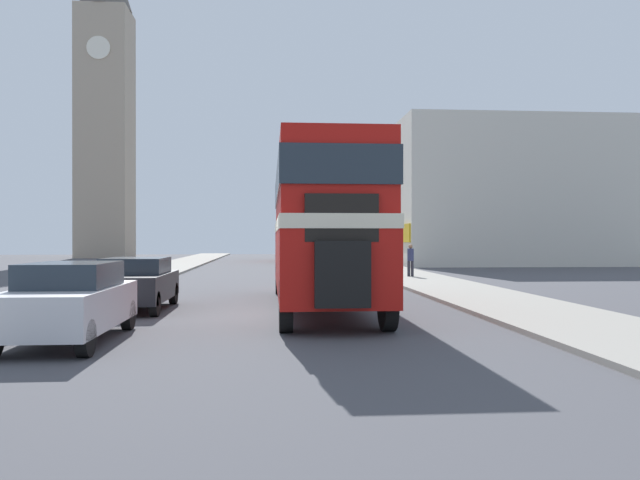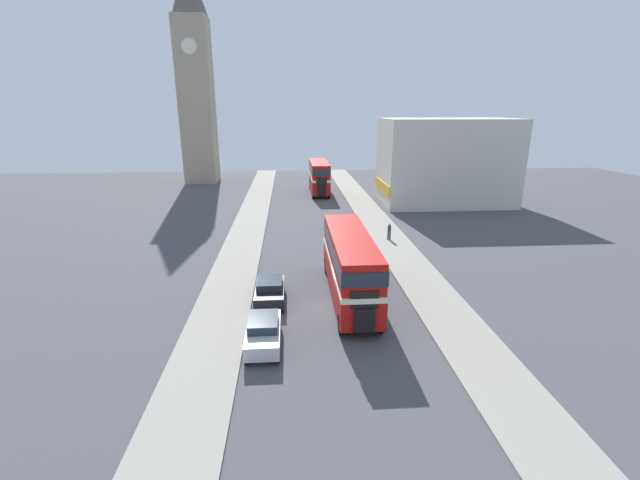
{
  "view_description": "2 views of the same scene",
  "coord_description": "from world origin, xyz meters",
  "px_view_note": "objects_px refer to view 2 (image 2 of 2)",
  "views": [
    {
      "loc": [
        -0.14,
        -16.03,
        1.98
      ],
      "look_at": [
        1.26,
        1.62,
        1.92
      ],
      "focal_mm": 35.0,
      "sensor_mm": 36.0,
      "label": 1
    },
    {
      "loc": [
        -2.46,
        -23.61,
        11.85
      ],
      "look_at": [
        0.0,
        10.64,
        1.15
      ],
      "focal_mm": 24.0,
      "sensor_mm": 36.0,
      "label": 2
    }
  ],
  "objects_px": {
    "bus_distant": "(319,175)",
    "car_parked_near": "(264,332)",
    "double_decker_bus": "(350,261)",
    "pedestrian_walking": "(389,230)",
    "car_parked_mid": "(270,290)",
    "church_tower": "(195,73)"
  },
  "relations": [
    {
      "from": "bus_distant",
      "to": "car_parked_mid",
      "type": "relative_size",
      "value": 2.5
    },
    {
      "from": "car_parked_near",
      "to": "pedestrian_walking",
      "type": "relative_size",
      "value": 2.58
    },
    {
      "from": "double_decker_bus",
      "to": "bus_distant",
      "type": "distance_m",
      "value": 35.5
    },
    {
      "from": "church_tower",
      "to": "pedestrian_walking",
      "type": "bearing_deg",
      "value": -56.0
    },
    {
      "from": "car_parked_mid",
      "to": "church_tower",
      "type": "relative_size",
      "value": 0.12
    },
    {
      "from": "car_parked_mid",
      "to": "car_parked_near",
      "type": "bearing_deg",
      "value": -91.2
    },
    {
      "from": "car_parked_mid",
      "to": "church_tower",
      "type": "xyz_separation_m",
      "value": [
        -12.89,
        46.84,
        16.13
      ]
    },
    {
      "from": "double_decker_bus",
      "to": "car_parked_near",
      "type": "bearing_deg",
      "value": -133.86
    },
    {
      "from": "bus_distant",
      "to": "car_parked_near",
      "type": "height_order",
      "value": "bus_distant"
    },
    {
      "from": "bus_distant",
      "to": "car_parked_mid",
      "type": "distance_m",
      "value": 36.13
    },
    {
      "from": "pedestrian_walking",
      "to": "church_tower",
      "type": "relative_size",
      "value": 0.05
    },
    {
      "from": "double_decker_bus",
      "to": "car_parked_mid",
      "type": "bearing_deg",
      "value": -178.41
    },
    {
      "from": "double_decker_bus",
      "to": "bus_distant",
      "type": "bearing_deg",
      "value": 89.18
    },
    {
      "from": "bus_distant",
      "to": "car_parked_mid",
      "type": "xyz_separation_m",
      "value": [
        -5.62,
        -35.64,
        -1.91
      ]
    },
    {
      "from": "car_parked_mid",
      "to": "church_tower",
      "type": "distance_m",
      "value": 51.19
    },
    {
      "from": "church_tower",
      "to": "car_parked_mid",
      "type": "bearing_deg",
      "value": -74.62
    },
    {
      "from": "double_decker_bus",
      "to": "car_parked_near",
      "type": "xyz_separation_m",
      "value": [
        -5.22,
        -5.44,
        -1.77
      ]
    },
    {
      "from": "pedestrian_walking",
      "to": "car_parked_near",
      "type": "bearing_deg",
      "value": -121.16
    },
    {
      "from": "double_decker_bus",
      "to": "church_tower",
      "type": "height_order",
      "value": "church_tower"
    },
    {
      "from": "bus_distant",
      "to": "car_parked_near",
      "type": "xyz_separation_m",
      "value": [
        -5.73,
        -40.94,
        -1.88
      ]
    },
    {
      "from": "double_decker_bus",
      "to": "bus_distant",
      "type": "height_order",
      "value": "bus_distant"
    },
    {
      "from": "double_decker_bus",
      "to": "pedestrian_walking",
      "type": "distance_m",
      "value": 13.3
    }
  ]
}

